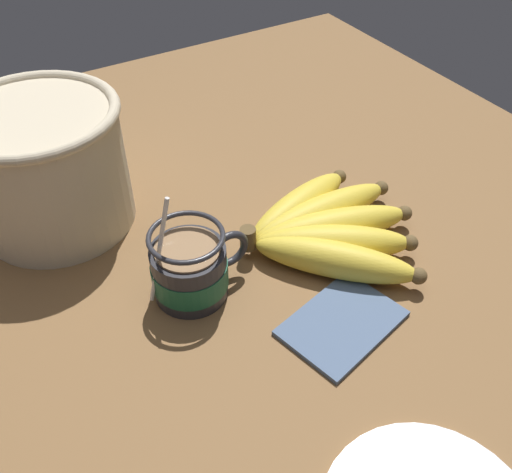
{
  "coord_description": "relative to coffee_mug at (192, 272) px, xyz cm",
  "views": [
    {
      "loc": [
        -20.47,
        -43.19,
        53.31
      ],
      "look_at": [
        5.8,
        0.7,
        6.98
      ],
      "focal_mm": 40.0,
      "sensor_mm": 36.0,
      "label": 1
    }
  ],
  "objects": [
    {
      "name": "napkin",
      "position": [
        12.11,
        -12.7,
        -3.42
      ],
      "size": [
        15.0,
        12.13,
        0.6
      ],
      "color": "slate",
      "rests_on": "table"
    },
    {
      "name": "woven_basket",
      "position": [
        -9.33,
        21.76,
        5.02
      ],
      "size": [
        20.86,
        20.86,
        16.79
      ],
      "color": "beige",
      "rests_on": "table"
    },
    {
      "name": "table",
      "position": [
        3.39,
        0.47,
        -5.23
      ],
      "size": [
        124.34,
        124.34,
        3.02
      ],
      "color": "brown",
      "rests_on": "ground"
    },
    {
      "name": "banana_bunch",
      "position": [
        18.46,
        -0.54,
        -1.49
      ],
      "size": [
        23.53,
        24.15,
        4.53
      ],
      "color": "brown",
      "rests_on": "table"
    },
    {
      "name": "coffee_mug",
      "position": [
        0.0,
        0.0,
        0.0
      ],
      "size": [
        12.92,
        8.88,
        14.83
      ],
      "color": "#28282D",
      "rests_on": "table"
    }
  ]
}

